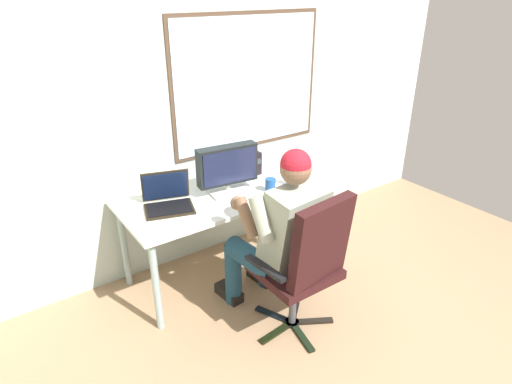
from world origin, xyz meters
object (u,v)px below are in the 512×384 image
object	(u,v)px
person_seated	(279,232)
desk_speaker	(256,163)
crt_monitor	(227,167)
coffee_mug	(270,185)
laptop	(168,198)
desk	(219,203)
office_chair	(307,260)
wine_glass	(292,174)

from	to	relation	value
person_seated	desk_speaker	distance (m)	0.89
person_seated	crt_monitor	bearing A→B (deg)	90.14
crt_monitor	coffee_mug	xyz separation A→B (m)	(0.27, -0.18, -0.15)
crt_monitor	desk_speaker	world-z (taller)	crt_monitor
person_seated	laptop	distance (m)	0.83
desk_speaker	desk	bearing A→B (deg)	-160.97
office_chair	crt_monitor	distance (m)	0.95
desk_speaker	coffee_mug	xyz separation A→B (m)	(-0.10, -0.34, -0.04)
crt_monitor	office_chair	bearing A→B (deg)	-88.45
desk	coffee_mug	world-z (taller)	coffee_mug
person_seated	coffee_mug	bearing A→B (deg)	59.75
laptop	wine_glass	size ratio (longest dim) A/B	2.77
desk	office_chair	distance (m)	0.90
laptop	wine_glass	world-z (taller)	laptop
desk	crt_monitor	world-z (taller)	crt_monitor
crt_monitor	wine_glass	world-z (taller)	crt_monitor
laptop	desk	bearing A→B (deg)	-4.60
office_chair	wine_glass	distance (m)	0.86
office_chair	person_seated	world-z (taller)	person_seated
desk	wine_glass	size ratio (longest dim) A/B	10.08
office_chair	desk_speaker	bearing A→B (deg)	71.81
crt_monitor	laptop	world-z (taller)	crt_monitor
crt_monitor	wine_glass	size ratio (longest dim) A/B	3.20
desk	office_chair	bearing A→B (deg)	-83.44
office_chair	crt_monitor	world-z (taller)	crt_monitor
wine_glass	desk_speaker	distance (m)	0.36
office_chair	wine_glass	bearing A→B (deg)	57.85
office_chair	crt_monitor	bearing A→B (deg)	91.55
desk	person_seated	distance (m)	0.64
crt_monitor	coffee_mug	size ratio (longest dim) A/B	4.56
desk_speaker	office_chair	bearing A→B (deg)	-108.19
coffee_mug	desk	bearing A→B (deg)	151.79
desk	desk_speaker	bearing A→B (deg)	19.03
office_chair	coffee_mug	world-z (taller)	office_chair
office_chair	wine_glass	xyz separation A→B (m)	(0.44, 0.70, 0.23)
office_chair	wine_glass	size ratio (longest dim) A/B	7.11
wine_glass	coffee_mug	distance (m)	0.20
laptop	coffee_mug	xyz separation A→B (m)	(0.74, -0.22, -0.01)
person_seated	laptop	size ratio (longest dim) A/B	3.18
office_chair	desk_speaker	world-z (taller)	office_chair
crt_monitor	coffee_mug	bearing A→B (deg)	-33.64
desk_speaker	laptop	bearing A→B (deg)	-171.70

